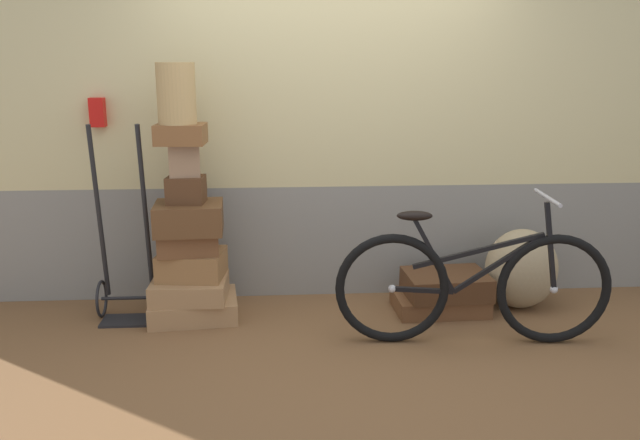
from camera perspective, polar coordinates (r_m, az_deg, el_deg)
name	(u,v)px	position (r m, az deg, el deg)	size (l,w,h in m)	color
ground	(340,338)	(4.37, 1.73, -10.27)	(8.79, 5.20, 0.06)	brown
station_building	(331,116)	(4.85, 1.00, 9.07)	(6.79, 0.74, 2.69)	gray
suitcase_0	(193,307)	(4.68, -10.99, -7.46)	(0.60, 0.46, 0.15)	#9E754C
suitcase_1	(190,288)	(4.62, -11.29, -5.88)	(0.51, 0.43, 0.14)	#9E754C
suitcase_2	(192,264)	(4.60, -11.12, -3.81)	(0.43, 0.36, 0.18)	olive
suitcase_3	(188,242)	(4.54, -11.42, -1.88)	(0.40, 0.32, 0.15)	brown
suitcase_4	(189,218)	(4.48, -11.37, 0.20)	(0.45, 0.38, 0.20)	brown
suitcase_5	(186,190)	(4.46, -11.61, 2.62)	(0.24, 0.21, 0.18)	#4C2D19
suitcase_6	(184,160)	(4.43, -11.75, 5.13)	(0.20, 0.16, 0.21)	#937051
suitcase_7	(181,134)	(4.40, -12.06, 7.35)	(0.32, 0.26, 0.13)	brown
suitcase_8	(439,302)	(4.79, 10.38, -7.08)	(0.64, 0.42, 0.12)	brown
suitcase_9	(446,284)	(4.73, 10.95, -5.54)	(0.57, 0.42, 0.16)	#4C2D19
wicker_basket	(176,93)	(4.38, -12.44, 10.74)	(0.25, 0.25, 0.39)	tan
luggage_trolley	(126,271)	(4.71, -16.59, -4.29)	(0.39, 0.35, 1.35)	black
burlap_sack	(521,269)	(4.93, 17.16, -4.08)	(0.52, 0.44, 0.58)	#9E8966
bicycle	(472,286)	(4.21, 13.16, -5.65)	(1.73, 0.46, 0.96)	black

